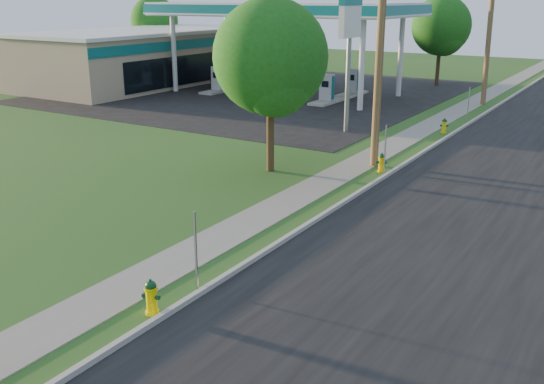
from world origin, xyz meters
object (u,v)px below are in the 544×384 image
object	(u,v)px
hydrant_mid	(381,163)
tree_lot	(442,28)
tree_verge	(271,62)
hydrant_far	(444,126)
price_pylon	(350,25)
hydrant_near	(151,297)
utility_pole_mid	(380,45)
fuel_pump_sw	(248,77)
fuel_pump_nw	(218,83)
fuel_pump_se	(352,85)
tree_back	(155,22)
car_red	(244,79)
utility_pole_far	(489,29)
fuel_pump_ne	(327,92)

from	to	relation	value
hydrant_mid	tree_lot	bearing A→B (deg)	102.71
tree_verge	hydrant_far	xyz separation A→B (m)	(3.73, 10.90, -3.98)
price_pylon	hydrant_near	bearing A→B (deg)	-76.81
utility_pole_mid	fuel_pump_sw	bearing A→B (deg)	136.48
fuel_pump_nw	hydrant_near	xyz separation A→B (m)	(18.63, -27.25, -0.31)
fuel_pump_se	hydrant_near	world-z (taller)	fuel_pump_se
tree_back	car_red	bearing A→B (deg)	-24.07
tree_back	fuel_pump_sw	bearing A→B (deg)	-19.94
tree_lot	hydrant_far	bearing A→B (deg)	-71.50
fuel_pump_se	tree_lot	distance (m)	9.66
fuel_pump_se	price_pylon	xyz separation A→B (m)	(5.00, -11.50, 4.71)
utility_pole_mid	hydrant_near	size ratio (longest dim) A/B	11.67
utility_pole_far	fuel_pump_se	world-z (taller)	utility_pole_far
hydrant_near	hydrant_mid	world-z (taller)	hydrant_near
hydrant_far	car_red	bearing A→B (deg)	156.81
utility_pole_mid	hydrant_far	xyz separation A→B (m)	(0.56, 7.87, -4.56)
fuel_pump_sw	hydrant_far	size ratio (longest dim) A/B	4.01
fuel_pump_se	price_pylon	distance (m)	13.40
fuel_pump_ne	car_red	xyz separation A→B (m)	(-8.40, 2.52, 0.06)
car_red	tree_verge	bearing A→B (deg)	-131.26
utility_pole_far	tree_verge	size ratio (longest dim) A/B	1.40
hydrant_far	car_red	distance (m)	19.43
tree_verge	hydrant_far	world-z (taller)	tree_verge
tree_lot	car_red	distance (m)	15.87
price_pylon	fuel_pump_nw	bearing A→B (deg)	151.82
price_pylon	tree_back	size ratio (longest dim) A/B	0.99
utility_pole_mid	fuel_pump_sw	size ratio (longest dim) A/B	3.06
fuel_pump_ne	hydrant_far	distance (m)	10.77
fuel_pump_se	hydrant_far	bearing A→B (deg)	-43.98
fuel_pump_se	hydrant_mid	size ratio (longest dim) A/B	4.03
fuel_pump_ne	car_red	size ratio (longest dim) A/B	0.57
fuel_pump_ne	tree_lot	world-z (taller)	tree_lot
price_pylon	car_red	bearing A→B (deg)	143.21
tree_verge	hydrant_mid	distance (m)	5.96
utility_pole_mid	hydrant_near	distance (m)	14.98
hydrant_near	hydrant_mid	distance (m)	13.53
fuel_pump_nw	fuel_pump_sw	xyz separation A→B (m)	(0.00, 4.00, 0.00)
fuel_pump_nw	price_pylon	size ratio (longest dim) A/B	0.47
utility_pole_far	fuel_pump_se	distance (m)	9.84
price_pylon	hydrant_near	distance (m)	20.90
hydrant_far	car_red	size ratio (longest dim) A/B	0.14
hydrant_near	car_red	world-z (taller)	car_red
fuel_pump_ne	tree_lot	distance (m)	13.20
fuel_pump_ne	tree_lot	xyz separation A→B (m)	(3.69, 12.12, 3.73)
tree_back	hydrant_near	xyz separation A→B (m)	(33.06, -36.49, -4.02)
fuel_pump_se	car_red	bearing A→B (deg)	-169.99
fuel_pump_se	tree_verge	world-z (taller)	tree_verge
fuel_pump_se	price_pylon	size ratio (longest dim) A/B	0.47
utility_pole_far	tree_back	bearing A→B (deg)	172.54
tree_verge	price_pylon	bearing A→B (deg)	94.91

